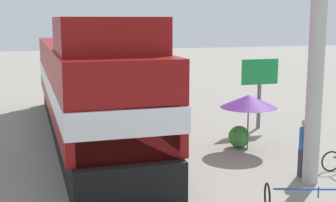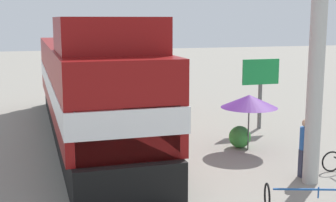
{
  "view_description": "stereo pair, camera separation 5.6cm",
  "coord_description": "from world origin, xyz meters",
  "px_view_note": "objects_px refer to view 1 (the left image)",
  "views": [
    {
      "loc": [
        -2.35,
        -12.47,
        4.65
      ],
      "look_at": [
        1.2,
        -0.9,
        2.53
      ],
      "focal_mm": 50.0,
      "sensor_mm": 36.0,
      "label": 1
    },
    {
      "loc": [
        -2.3,
        -12.49,
        4.65
      ],
      "look_at": [
        1.2,
        -0.9,
        2.53
      ],
      "focal_mm": 50.0,
      "sensor_mm": 36.0,
      "label": 2
    }
  ],
  "objects_px": {
    "locomotive": "(90,88)",
    "person_bystander": "(305,145)",
    "billboard_sign": "(260,77)",
    "bicycle_spare": "(305,196)",
    "vendor_umbrella": "(249,101)"
  },
  "relations": [
    {
      "from": "billboard_sign",
      "to": "bicycle_spare",
      "type": "bearing_deg",
      "value": -110.5
    },
    {
      "from": "billboard_sign",
      "to": "person_bystander",
      "type": "relative_size",
      "value": 1.69
    },
    {
      "from": "bicycle_spare",
      "to": "vendor_umbrella",
      "type": "bearing_deg",
      "value": 6.77
    },
    {
      "from": "billboard_sign",
      "to": "person_bystander",
      "type": "height_order",
      "value": "billboard_sign"
    },
    {
      "from": "locomotive",
      "to": "vendor_umbrella",
      "type": "distance_m",
      "value": 6.11
    },
    {
      "from": "locomotive",
      "to": "person_bystander",
      "type": "height_order",
      "value": "locomotive"
    },
    {
      "from": "locomotive",
      "to": "person_bystander",
      "type": "distance_m",
      "value": 8.47
    },
    {
      "from": "person_bystander",
      "to": "locomotive",
      "type": "bearing_deg",
      "value": 130.5
    },
    {
      "from": "bicycle_spare",
      "to": "person_bystander",
      "type": "bearing_deg",
      "value": -13.88
    },
    {
      "from": "vendor_umbrella",
      "to": "person_bystander",
      "type": "distance_m",
      "value": 3.27
    },
    {
      "from": "vendor_umbrella",
      "to": "person_bystander",
      "type": "relative_size",
      "value": 1.14
    },
    {
      "from": "billboard_sign",
      "to": "bicycle_spare",
      "type": "relative_size",
      "value": 1.48
    },
    {
      "from": "locomotive",
      "to": "billboard_sign",
      "type": "height_order",
      "value": "locomotive"
    },
    {
      "from": "locomotive",
      "to": "person_bystander",
      "type": "bearing_deg",
      "value": -49.5
    },
    {
      "from": "locomotive",
      "to": "person_bystander",
      "type": "xyz_separation_m",
      "value": [
        5.46,
        -6.39,
        -1.04
      ]
    }
  ]
}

